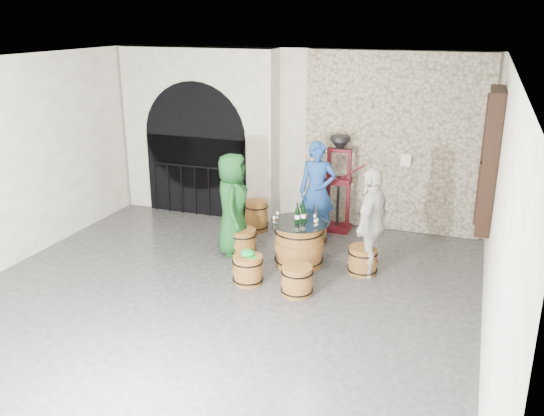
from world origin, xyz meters
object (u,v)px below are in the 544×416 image
(person_green, at_px, (233,204))
(wine_bottle_right, at_px, (303,212))
(barrel_stool_right, at_px, (363,260))
(person_white, at_px, (372,223))
(person_blue, at_px, (317,191))
(wine_bottle_center, at_px, (303,214))
(wine_bottle_left, at_px, (297,215))
(barrel_table, at_px, (299,244))
(barrel_stool_near_right, at_px, (297,280))
(barrel_stool_left, at_px, (243,242))
(side_barrel, at_px, (256,216))
(barrel_stool_far, at_px, (314,231))
(barrel_stool_near_left, at_px, (248,270))
(corking_press, at_px, (339,177))

(person_green, bearing_deg, wine_bottle_right, -109.74)
(barrel_stool_right, xyz_separation_m, person_white, (0.10, 0.00, 0.62))
(person_blue, relative_size, wine_bottle_center, 5.36)
(barrel_stool_right, relative_size, wine_bottle_left, 1.42)
(barrel_stool_right, bearing_deg, barrel_table, -177.41)
(barrel_stool_near_right, relative_size, wine_bottle_right, 1.42)
(barrel_table, bearing_deg, person_green, 173.79)
(barrel_table, distance_m, person_green, 1.28)
(barrel_stool_left, relative_size, side_barrel, 0.80)
(wine_bottle_right, distance_m, side_barrel, 1.74)
(person_white, bearing_deg, person_blue, -123.51)
(side_barrel, bearing_deg, wine_bottle_left, -46.98)
(wine_bottle_left, distance_m, side_barrel, 1.82)
(barrel_stool_near_right, bearing_deg, person_white, 50.73)
(barrel_stool_far, xyz_separation_m, barrel_stool_near_right, (0.33, -1.97, 0.00))
(barrel_stool_near_left, height_order, corking_press, corking_press)
(barrel_stool_left, height_order, barrel_stool_far, same)
(person_white, height_order, wine_bottle_right, person_white)
(barrel_stool_near_right, distance_m, barrel_stool_near_left, 0.80)
(barrel_stool_right, bearing_deg, barrel_stool_far, 137.67)
(barrel_stool_near_left, bearing_deg, wine_bottle_center, 57.22)
(person_green, bearing_deg, barrel_stool_right, -110.59)
(barrel_stool_left, bearing_deg, barrel_table, -6.21)
(person_green, height_order, wine_bottle_center, person_green)
(wine_bottle_left, xyz_separation_m, corking_press, (0.21, 1.79, 0.16))
(barrel_stool_near_right, height_order, wine_bottle_right, wine_bottle_right)
(barrel_stool_left, relative_size, person_green, 0.27)
(barrel_stool_left, bearing_deg, side_barrel, 99.95)
(barrel_stool_right, bearing_deg, wine_bottle_right, 176.78)
(person_green, relative_size, wine_bottle_left, 5.19)
(wine_bottle_left, bearing_deg, barrel_stool_left, 170.34)
(side_barrel, bearing_deg, barrel_stool_near_left, -71.78)
(wine_bottle_left, relative_size, side_barrel, 0.56)
(wine_bottle_left, xyz_separation_m, wine_bottle_right, (0.04, 0.16, 0.00))
(barrel_table, relative_size, barrel_stool_left, 2.03)
(barrel_stool_far, bearing_deg, barrel_stool_near_right, -80.61)
(corking_press, bearing_deg, barrel_stool_right, -63.66)
(barrel_table, xyz_separation_m, barrel_stool_near_left, (-0.51, -0.87, -0.15))
(barrel_stool_near_left, xyz_separation_m, wine_bottle_left, (0.50, 0.81, 0.64))
(barrel_table, bearing_deg, barrel_stool_near_right, -73.98)
(barrel_table, bearing_deg, barrel_stool_near_left, -120.54)
(wine_bottle_left, relative_size, wine_bottle_center, 1.00)
(barrel_stool_left, xyz_separation_m, barrel_stool_far, (0.95, 0.90, 0.00))
(barrel_stool_left, distance_m, person_green, 0.66)
(person_green, distance_m, wine_bottle_right, 1.20)
(person_blue, distance_m, wine_bottle_right, 1.11)
(barrel_stool_left, bearing_deg, wine_bottle_right, -0.47)
(wine_bottle_left, bearing_deg, barrel_stool_near_right, -72.11)
(barrel_stool_right, relative_size, wine_bottle_center, 1.42)
(barrel_table, bearing_deg, barrel_stool_right, 2.59)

